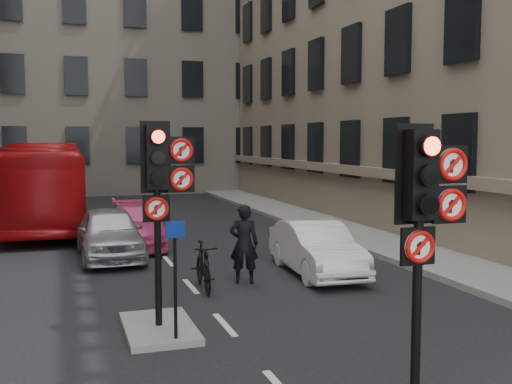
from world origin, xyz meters
TOP-DOWN VIEW (x-y plane):
  - pavement_right at (7.20, 12.00)m, footprint 3.00×50.00m
  - centre_island at (-1.20, 5.00)m, footprint 1.20×2.00m
  - building_far at (0.00, 38.00)m, footprint 30.00×14.00m
  - signal_near at (1.49, 0.99)m, footprint 0.91×0.40m
  - signal_far at (-1.11, 4.99)m, footprint 0.91×0.40m
  - car_silver at (-1.51, 11.94)m, footprint 1.80×4.31m
  - car_white at (3.27, 8.31)m, footprint 1.64×4.05m
  - car_pink at (-0.53, 13.81)m, footprint 2.27×4.66m
  - bus_red at (-3.32, 19.38)m, footprint 2.93×11.65m
  - motorcycle at (0.21, 7.61)m, footprint 0.62×1.83m
  - motorcyclist at (1.26, 7.94)m, footprint 0.79×0.65m
  - info_sign at (-1.05, 4.18)m, footprint 0.33×0.13m

SIDE VIEW (x-z plane):
  - centre_island at x=-1.20m, z-range 0.00..0.12m
  - pavement_right at x=7.20m, z-range 0.00..0.16m
  - motorcycle at x=0.21m, z-range 0.00..1.08m
  - car_pink at x=-0.53m, z-range 0.00..1.30m
  - car_white at x=3.27m, z-range 0.00..1.31m
  - car_silver at x=-1.51m, z-range 0.00..1.46m
  - motorcyclist at x=1.26m, z-range 0.00..1.87m
  - info_sign at x=-1.05m, z-range 0.40..2.35m
  - bus_red at x=-3.32m, z-range 0.00..3.23m
  - signal_near at x=1.49m, z-range 0.79..4.37m
  - signal_far at x=-1.11m, z-range 0.91..4.49m
  - building_far at x=0.00m, z-range 0.00..20.00m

